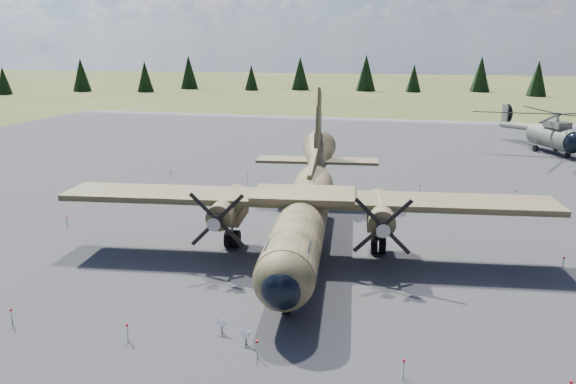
# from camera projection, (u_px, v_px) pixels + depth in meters

# --- Properties ---
(ground) EXTENTS (500.00, 500.00, 0.00)m
(ground) POSITION_uv_depth(u_px,v_px,m) (289.00, 247.00, 36.64)
(ground) COLOR brown
(ground) RESTS_ON ground
(apron) EXTENTS (120.00, 120.00, 0.04)m
(apron) POSITION_uv_depth(u_px,v_px,m) (318.00, 206.00, 46.04)
(apron) COLOR slate
(apron) RESTS_ON ground
(transport_plane) EXTENTS (30.47, 27.51, 10.02)m
(transport_plane) POSITION_uv_depth(u_px,v_px,m) (305.00, 205.00, 35.91)
(transport_plane) COLOR #3C4223
(transport_plane) RESTS_ON ground
(helicopter_near) EXTENTS (25.66, 25.66, 4.98)m
(helicopter_near) POSITION_uv_depth(u_px,v_px,m) (554.00, 124.00, 68.31)
(helicopter_near) COLOR slate
(helicopter_near) RESTS_ON ground
(info_placard_left) EXTENTS (0.48, 0.32, 0.69)m
(info_placard_left) POSITION_uv_depth(u_px,v_px,m) (222.00, 324.00, 25.46)
(info_placard_left) COLOR gray
(info_placard_left) RESTS_ON ground
(info_placard_right) EXTENTS (0.46, 0.31, 0.67)m
(info_placard_right) POSITION_uv_depth(u_px,v_px,m) (245.00, 335.00, 24.50)
(info_placard_right) COLOR gray
(info_placard_right) RESTS_ON ground
(barrier_fence) EXTENTS (33.12, 29.62, 0.85)m
(barrier_fence) POSITION_uv_depth(u_px,v_px,m) (282.00, 239.00, 36.55)
(barrier_fence) COLOR silver
(barrier_fence) RESTS_ON ground
(treeline) EXTENTS (296.41, 287.39, 10.70)m
(treeline) POSITION_uv_depth(u_px,v_px,m) (367.00, 168.00, 38.10)
(treeline) COLOR black
(treeline) RESTS_ON ground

